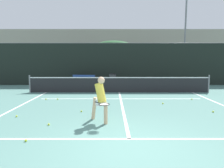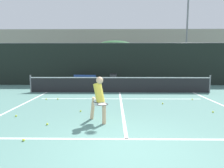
{
  "view_description": "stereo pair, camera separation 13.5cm",
  "coord_description": "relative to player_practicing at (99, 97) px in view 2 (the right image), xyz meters",
  "views": [
    {
      "loc": [
        -0.45,
        -4.37,
        2.06
      ],
      "look_at": [
        -0.43,
        4.41,
        0.95
      ],
      "focal_mm": 32.0,
      "sensor_mm": 36.0,
      "label": 1
    },
    {
      "loc": [
        -0.31,
        -4.37,
        2.06
      ],
      "look_at": [
        -0.43,
        4.41,
        0.95
      ],
      "focal_mm": 32.0,
      "sensor_mm": 36.0,
      "label": 2
    }
  ],
  "objects": [
    {
      "name": "tennis_ball_scattered_1",
      "position": [
        2.72,
        2.62,
        -0.8
      ],
      "size": [
        0.07,
        0.07,
        0.07
      ],
      "primitive_type": "sphere",
      "color": "#D1E033",
      "rests_on": "ground"
    },
    {
      "name": "net",
      "position": [
        0.83,
        5.8,
        -0.32
      ],
      "size": [
        11.09,
        0.09,
        1.07
      ],
      "color": "slate",
      "rests_on": "ground"
    },
    {
      "name": "trash_bin",
      "position": [
        0.41,
        8.43,
        -0.35
      ],
      "size": [
        0.55,
        0.55,
        0.96
      ],
      "color": "#3F3F42",
      "rests_on": "ground"
    },
    {
      "name": "tennis_ball_scattered_2",
      "position": [
        -2.37,
        3.56,
        -0.8
      ],
      "size": [
        0.07,
        0.07,
        0.07
      ],
      "primitive_type": "sphere",
      "color": "#D1E033",
      "rests_on": "ground"
    },
    {
      "name": "tree_west",
      "position": [
        0.54,
        15.0,
        2.63
      ],
      "size": [
        3.47,
        3.47,
        3.95
      ],
      "color": "brown",
      "rests_on": "ground"
    },
    {
      "name": "court_center_mark",
      "position": [
        0.83,
        2.2,
        -0.83
      ],
      "size": [
        0.1,
        7.21,
        0.01
      ],
      "primitive_type": "cube",
      "color": "white",
      "rests_on": "ground"
    },
    {
      "name": "parked_car",
      "position": [
        2.51,
        11.76,
        -0.21
      ],
      "size": [
        1.81,
        4.59,
        1.46
      ],
      "color": "silver",
      "rests_on": "ground"
    },
    {
      "name": "courtside_bench",
      "position": [
        -1.76,
        8.53,
        -0.36
      ],
      "size": [
        1.75,
        0.58,
        0.86
      ],
      "rotation": [
        0.0,
        0.0,
        -0.12
      ],
      "color": "#2D519E",
      "rests_on": "ground"
    },
    {
      "name": "tennis_ball_scattered_5",
      "position": [
        -0.35,
        0.98,
        -0.8
      ],
      "size": [
        0.07,
        0.07,
        0.07
      ],
      "primitive_type": "sphere",
      "color": "#D1E033",
      "rests_on": "ground"
    },
    {
      "name": "fence_back",
      "position": [
        0.83,
        9.34,
        0.81
      ],
      "size": [
        24.0,
        0.06,
        3.29
      ],
      "color": "black",
      "rests_on": "ground"
    },
    {
      "name": "tennis_ball_scattered_0",
      "position": [
        4.3,
        1.18,
        -0.8
      ],
      "size": [
        0.07,
        0.07,
        0.07
      ],
      "primitive_type": "sphere",
      "color": "#D1E033",
      "rests_on": "ground"
    },
    {
      "name": "tennis_ball_scattered_6",
      "position": [
        4.43,
        3.56,
        -0.8
      ],
      "size": [
        0.07,
        0.07,
        0.07
      ],
      "primitive_type": "sphere",
      "color": "#D1E033",
      "rests_on": "ground"
    },
    {
      "name": "court_baseline_near",
      "position": [
        0.83,
        -1.41,
        -0.83
      ],
      "size": [
        11.0,
        0.1,
        0.01
      ],
      "primitive_type": "cube",
      "color": "white",
      "rests_on": "ground"
    },
    {
      "name": "court_sideline_left",
      "position": [
        -3.68,
        2.2,
        -0.83
      ],
      "size": [
        0.1,
        8.21,
        0.01
      ],
      "primitive_type": "cube",
      "color": "white",
      "rests_on": "ground"
    },
    {
      "name": "floodlight_mast",
      "position": [
        7.44,
        13.35,
        5.51
      ],
      "size": [
        1.1,
        0.24,
        10.25
      ],
      "color": "slate",
      "rests_on": "ground"
    },
    {
      "name": "building_far",
      "position": [
        0.83,
        21.44,
        2.12
      ],
      "size": [
        36.0,
        2.4,
        5.9
      ],
      "primitive_type": "cube",
      "color": "gray",
      "rests_on": "ground"
    },
    {
      "name": "tennis_ball_scattered_10",
      "position": [
        -3.02,
        0.55,
        -0.8
      ],
      "size": [
        0.07,
        0.07,
        0.07
      ],
      "primitive_type": "sphere",
      "color": "#D1E033",
      "rests_on": "ground"
    },
    {
      "name": "tennis_ball_scattered_8",
      "position": [
        -0.81,
        1.23,
        -0.8
      ],
      "size": [
        0.07,
        0.07,
        0.07
      ],
      "primitive_type": "sphere",
      "color": "#D1E033",
      "rests_on": "ground"
    },
    {
      "name": "player_practicing",
      "position": [
        0.0,
        0.0,
        0.0
      ],
      "size": [
        0.75,
        1.13,
        1.5
      ],
      "rotation": [
        0.0,
        0.0,
        -0.85
      ],
      "color": "#DBAD84",
      "rests_on": "ground"
    },
    {
      "name": "tennis_ball_scattered_9",
      "position": [
        -1.59,
        -0.34,
        -0.8
      ],
      "size": [
        0.07,
        0.07,
        0.07
      ],
      "primitive_type": "sphere",
      "color": "#D1E033",
      "rests_on": "ground"
    },
    {
      "name": "ground_plane",
      "position": [
        0.83,
        -1.97,
        -0.83
      ],
      "size": [
        100.0,
        100.0,
        0.0
      ],
      "primitive_type": "plane",
      "color": "slate"
    },
    {
      "name": "tennis_ball_scattered_3",
      "position": [
        -2.95,
        3.54,
        -0.8
      ],
      "size": [
        0.07,
        0.07,
        0.07
      ],
      "primitive_type": "sphere",
      "color": "#D1E033",
      "rests_on": "ground"
    },
    {
      "name": "tennis_ball_scattered_7",
      "position": [
        -1.78,
        -1.57,
        -0.8
      ],
      "size": [
        0.07,
        0.07,
        0.07
      ],
      "primitive_type": "sphere",
      "color": "#D1E033",
      "rests_on": "ground"
    },
    {
      "name": "court_service_line",
      "position": [
        0.83,
        3.81,
        -0.83
      ],
      "size": [
        8.25,
        0.1,
        0.01
      ],
      "primitive_type": "cube",
      "color": "white",
      "rests_on": "ground"
    }
  ]
}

